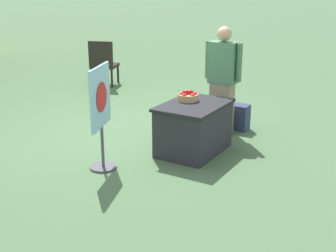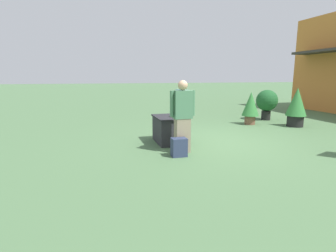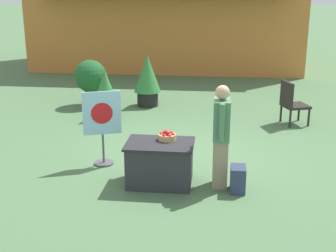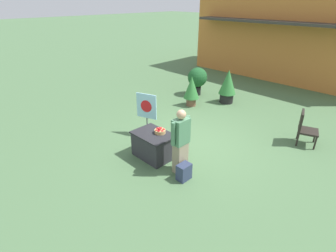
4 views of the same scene
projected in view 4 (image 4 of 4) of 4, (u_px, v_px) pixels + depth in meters
ground_plane at (191, 144)px, 7.94m from camera, size 120.00×120.00×0.00m
storefront_building at (296, 30)px, 14.20m from camera, size 9.94×5.35×4.78m
display_table at (154, 145)px, 7.19m from camera, size 1.11×0.79×0.72m
apple_basket at (160, 131)px, 7.03m from camera, size 0.30×0.30×0.16m
person_visitor at (181, 142)px, 6.34m from camera, size 0.27×0.61×1.70m
backpack at (184, 172)px, 6.34m from camera, size 0.24×0.34×0.42m
poster_board at (147, 112)px, 8.20m from camera, size 0.66×0.36×1.37m
patio_chair at (305, 127)px, 7.75m from camera, size 0.70×0.70×1.03m
potted_plant_far_right at (192, 89)px, 10.50m from camera, size 0.63×0.63×1.21m
potted_plant_near_right at (197, 78)px, 11.68m from camera, size 0.86×0.86×1.24m
potted_plant_near_left at (228, 85)px, 10.78m from camera, size 0.71×0.71×1.39m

